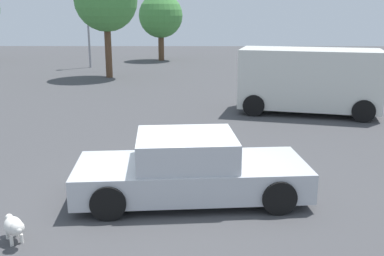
# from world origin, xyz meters

# --- Properties ---
(ground_plane) EXTENTS (80.00, 80.00, 0.00)m
(ground_plane) POSITION_xyz_m (0.00, 0.00, 0.00)
(ground_plane) COLOR #424244
(sedan_foreground) EXTENTS (4.59, 2.19, 1.29)m
(sedan_foreground) POSITION_xyz_m (0.30, 0.09, 0.59)
(sedan_foreground) COLOR #B7BABF
(sedan_foreground) RESTS_ON ground_plane
(dog) EXTENTS (0.50, 0.60, 0.45)m
(dog) POSITION_xyz_m (-2.47, -1.70, 0.28)
(dog) COLOR white
(dog) RESTS_ON ground_plane
(van_white) EXTENTS (5.19, 3.22, 2.30)m
(van_white) POSITION_xyz_m (4.46, 7.74, 1.24)
(van_white) COLOR silver
(van_white) RESTS_ON ground_plane
(light_post_near) EXTENTS (0.44, 0.44, 5.57)m
(light_post_near) POSITION_xyz_m (-6.54, 21.25, 3.86)
(light_post_near) COLOR gray
(light_post_near) RESTS_ON ground_plane
(tree_back_right) EXTENTS (3.42, 3.42, 5.92)m
(tree_back_right) POSITION_xyz_m (-4.43, 16.70, 4.18)
(tree_back_right) COLOR brown
(tree_back_right) RESTS_ON ground_plane
(tree_far_right) EXTENTS (3.25, 3.25, 4.92)m
(tree_far_right) POSITION_xyz_m (-2.18, 25.70, 3.27)
(tree_far_right) COLOR brown
(tree_far_right) RESTS_ON ground_plane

